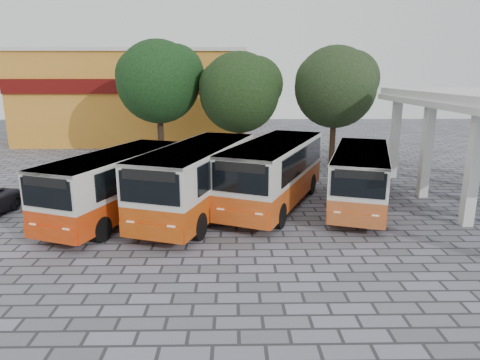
{
  "coord_description": "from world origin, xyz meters",
  "views": [
    {
      "loc": [
        -2.0,
        -15.12,
        6.26
      ],
      "look_at": [
        -1.68,
        3.87,
        1.5
      ],
      "focal_mm": 32.0,
      "sensor_mm": 36.0,
      "label": 1
    }
  ],
  "objects_px": {
    "bus_far_left": "(116,181)",
    "bus_centre_right": "(274,170)",
    "bus_far_right": "(360,175)",
    "bus_centre_left": "(198,176)"
  },
  "relations": [
    {
      "from": "bus_far_left",
      "to": "bus_centre_right",
      "type": "xyz_separation_m",
      "value": [
        7.07,
        1.58,
        0.13
      ]
    },
    {
      "from": "bus_centre_right",
      "to": "bus_far_left",
      "type": "bearing_deg",
      "value": -144.17
    },
    {
      "from": "bus_far_left",
      "to": "bus_centre_right",
      "type": "distance_m",
      "value": 7.25
    },
    {
      "from": "bus_far_left",
      "to": "bus_centre_right",
      "type": "relative_size",
      "value": 0.92
    },
    {
      "from": "bus_centre_right",
      "to": "bus_far_right",
      "type": "relative_size",
      "value": 1.13
    },
    {
      "from": "bus_far_right",
      "to": "bus_far_left",
      "type": "bearing_deg",
      "value": -155.66
    },
    {
      "from": "bus_far_left",
      "to": "bus_centre_left",
      "type": "distance_m",
      "value": 3.58
    },
    {
      "from": "bus_far_left",
      "to": "bus_centre_right",
      "type": "bearing_deg",
      "value": 33.41
    },
    {
      "from": "bus_far_left",
      "to": "bus_far_right",
      "type": "bearing_deg",
      "value": 27.29
    },
    {
      "from": "bus_far_left",
      "to": "bus_centre_left",
      "type": "xyz_separation_m",
      "value": [
        3.56,
        0.36,
        0.15
      ]
    }
  ]
}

